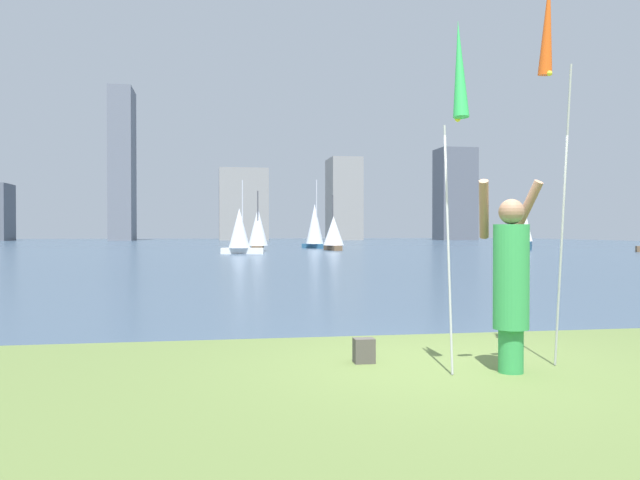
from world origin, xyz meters
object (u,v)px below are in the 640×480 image
at_px(sailboat_1, 258,229).
at_px(kite_flag_left, 459,79).
at_px(sailboat_3, 315,226).
at_px(sailboat_0, 240,231).
at_px(sailboat_2, 525,232).
at_px(person, 511,278).
at_px(kite_flag_right, 548,35).
at_px(sailboat_4, 333,233).
at_px(bag, 364,351).

bearing_deg(sailboat_1, kite_flag_left, -91.49).
bearing_deg(kite_flag_left, sailboat_3, 82.52).
bearing_deg(kite_flag_left, sailboat_0, 90.81).
distance_m(kite_flag_left, sailboat_3, 49.02).
bearing_deg(sailboat_3, sailboat_2, -27.03).
height_order(person, sailboat_3, sailboat_3).
height_order(person, kite_flag_right, kite_flag_right).
relative_size(sailboat_2, sailboat_4, 0.90).
bearing_deg(person, sailboat_4, 94.23).
height_order(kite_flag_right, sailboat_4, kite_flag_right).
relative_size(kite_flag_left, sailboat_1, 0.81).
bearing_deg(kite_flag_left, kite_flag_right, 25.11).
relative_size(sailboat_0, sailboat_4, 1.13).
height_order(person, sailboat_0, sailboat_0).
relative_size(kite_flag_right, sailboat_3, 0.75).
bearing_deg(sailboat_1, bag, -92.57).
distance_m(bag, sailboat_2, 45.76).
bearing_deg(kite_flag_right, kite_flag_left, -154.89).
bearing_deg(person, kite_flag_right, 46.16).
relative_size(sailboat_2, sailboat_3, 0.66).
bearing_deg(sailboat_1, sailboat_3, 49.93).
height_order(bag, sailboat_1, sailboat_1).
xyz_separation_m(sailboat_3, sailboat_4, (0.49, -5.81, -0.59)).
xyz_separation_m(sailboat_2, sailboat_3, (-15.12, 7.72, 0.52)).
relative_size(person, sailboat_0, 0.43).
xyz_separation_m(kite_flag_left, bag, (-0.75, 0.92, -2.86)).
relative_size(person, sailboat_1, 0.46).
distance_m(person, sailboat_2, 45.73).
bearing_deg(sailboat_0, kite_flag_left, -89.19).
relative_size(sailboat_0, sailboat_1, 1.07).
distance_m(bag, sailboat_0, 35.38).
bearing_deg(sailboat_3, person, -96.75).
height_order(bag, sailboat_3, sailboat_3).
height_order(kite_flag_right, bag, kite_flag_right).
bearing_deg(bag, sailboat_1, 87.43).
relative_size(kite_flag_left, kite_flag_right, 0.82).
relative_size(person, sailboat_2, 0.53).
xyz_separation_m(bag, sailboat_4, (7.63, 41.86, 1.20)).
bearing_deg(sailboat_3, kite_flag_right, -96.05).
relative_size(person, kite_flag_left, 0.56).
relative_size(kite_flag_left, bag, 13.00).
height_order(sailboat_0, sailboat_4, sailboat_0).
bearing_deg(kite_flag_right, bag, 171.41).
bearing_deg(sailboat_1, sailboat_2, -4.05).
distance_m(sailboat_0, sailboat_4, 9.85).
xyz_separation_m(sailboat_0, sailboat_4, (7.39, 6.51, -0.16)).
height_order(sailboat_3, sailboat_4, sailboat_3).
distance_m(sailboat_1, sailboat_3, 8.20).
height_order(bag, sailboat_2, sailboat_2).
distance_m(kite_flag_right, sailboat_1, 41.76).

